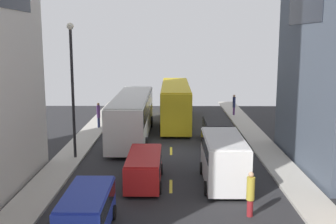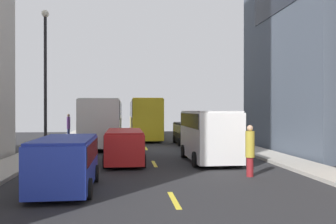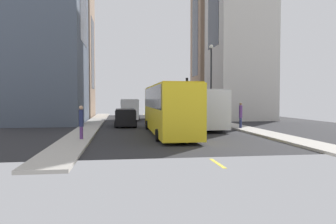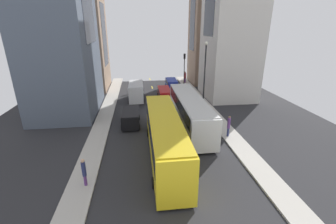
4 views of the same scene
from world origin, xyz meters
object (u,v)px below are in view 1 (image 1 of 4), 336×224
city_bus_white (132,113)px  car_red_1 (144,166)px  pedestrian_waiting_curb (250,193)px  streetcar_yellow (175,100)px  pedestrian_crossing_mid (99,114)px  delivery_van_white (224,157)px  pedestrian_crossing_near (234,104)px  car_blue_0 (87,209)px  car_black_2 (217,129)px

city_bus_white → car_red_1: 10.56m
pedestrian_waiting_curb → streetcar_yellow: bearing=65.2°
streetcar_yellow → pedestrian_crossing_mid: bearing=-157.7°
city_bus_white → streetcar_yellow: bearing=60.0°
car_red_1 → streetcar_yellow: bearing=83.6°
delivery_van_white → pedestrian_waiting_curb: delivery_van_white is taller
pedestrian_crossing_near → pedestrian_waiting_curb: bearing=-167.5°
car_blue_0 → pedestrian_waiting_curb: size_ratio=2.03×
car_black_2 → pedestrian_crossing_near: size_ratio=2.09×
pedestrian_waiting_curb → pedestrian_crossing_mid: pedestrian_crossing_mid is taller
pedestrian_waiting_curb → pedestrian_crossing_near: bearing=50.0°
city_bus_white → car_black_2: (6.44, -1.26, -1.04)m
delivery_van_white → car_red_1: 4.27m
car_red_1 → car_blue_0: bearing=-108.1°
city_bus_white → car_blue_0: city_bus_white is taller
delivery_van_white → pedestrian_waiting_curb: bearing=-80.7°
streetcar_yellow → car_blue_0: (-3.72, -22.09, -1.11)m
city_bus_white → car_red_1: city_bus_white is taller
delivery_van_white → pedestrian_crossing_near: delivery_van_white is taller
pedestrian_crossing_near → car_red_1: bearing=177.8°
car_blue_0 → pedestrian_waiting_curb: (6.80, 1.62, 0.06)m
streetcar_yellow → delivery_van_white: bearing=-81.6°
pedestrian_waiting_curb → pedestrian_crossing_mid: bearing=85.3°
streetcar_yellow → pedestrian_crossing_near: size_ratio=6.25×
city_bus_white → delivery_van_white: city_bus_white is taller
streetcar_yellow → car_black_2: (3.02, -7.17, -1.15)m
city_bus_white → car_red_1: size_ratio=2.70×
car_black_2 → pedestrian_crossing_near: 10.87m
streetcar_yellow → pedestrian_crossing_mid: size_ratio=5.99×
pedestrian_crossing_near → pedestrian_waiting_curb: pedestrian_crossing_near is taller
city_bus_white → pedestrian_waiting_curb: bearing=-66.0°
car_blue_0 → pedestrian_crossing_mid: (-2.89, 19.39, 0.30)m
delivery_van_white → pedestrian_crossing_near: size_ratio=2.57×
pedestrian_crossing_mid → city_bus_white: bearing=64.6°
car_blue_0 → car_red_1: 6.10m
car_black_2 → city_bus_white: bearing=168.9°
car_blue_0 → pedestrian_waiting_curb: pedestrian_waiting_curb is taller
car_black_2 → car_red_1: bearing=-118.0°
car_blue_0 → pedestrian_waiting_curb: bearing=13.4°
pedestrian_crossing_near → car_blue_0: bearing=178.5°
car_red_1 → pedestrian_crossing_mid: pedestrian_crossing_mid is taller
delivery_van_white → pedestrian_crossing_near: 19.98m
pedestrian_waiting_curb → car_blue_0: bearing=160.1°
car_red_1 → pedestrian_crossing_near: size_ratio=2.30×
streetcar_yellow → delivery_van_white: (2.41, -16.36, -0.61)m
car_black_2 → delivery_van_white: bearing=-93.8°
car_red_1 → city_bus_white: bearing=98.7°
car_blue_0 → car_red_1: car_blue_0 is taller
pedestrian_waiting_curb → pedestrian_crossing_mid: size_ratio=0.95×
pedestrian_crossing_near → pedestrian_crossing_mid: (-12.47, -6.03, 0.04)m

